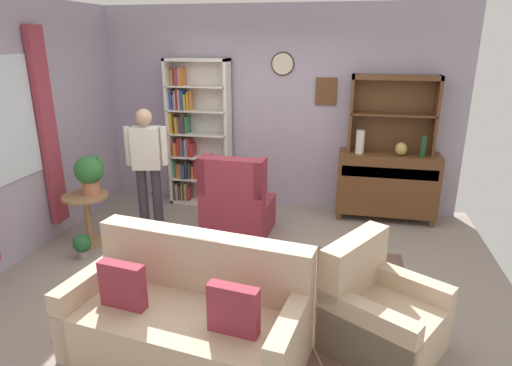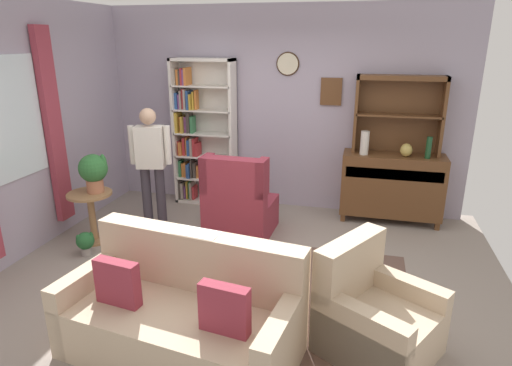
# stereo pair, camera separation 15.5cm
# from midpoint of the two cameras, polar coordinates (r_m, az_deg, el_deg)

# --- Properties ---
(ground_plane) EXTENTS (5.40, 4.60, 0.02)m
(ground_plane) POSITION_cam_midpoint_polar(r_m,az_deg,el_deg) (4.71, -0.84, -11.83)
(ground_plane) COLOR gray
(wall_back) EXTENTS (5.00, 0.09, 2.80)m
(wall_back) POSITION_cam_midpoint_polar(r_m,az_deg,el_deg) (6.22, 4.21, 9.50)
(wall_back) COLOR #A399AD
(wall_back) RESTS_ON ground_plane
(wall_left) EXTENTS (0.16, 4.20, 2.80)m
(wall_left) POSITION_cam_midpoint_polar(r_m,az_deg,el_deg) (5.38, -28.02, 5.96)
(wall_left) COLOR #A399AD
(wall_left) RESTS_ON ground_plane
(area_rug) EXTENTS (2.95, 2.18, 0.01)m
(area_rug) POSITION_cam_midpoint_polar(r_m,az_deg,el_deg) (4.41, 0.72, -13.89)
(area_rug) COLOR brown
(area_rug) RESTS_ON ground_plane
(bookshelf) EXTENTS (0.90, 0.30, 2.10)m
(bookshelf) POSITION_cam_midpoint_polar(r_m,az_deg,el_deg) (6.42, -6.66, 6.28)
(bookshelf) COLOR silver
(bookshelf) RESTS_ON ground_plane
(sideboard) EXTENTS (1.30, 0.45, 0.92)m
(sideboard) POSITION_cam_midpoint_polar(r_m,az_deg,el_deg) (6.10, 17.95, -0.21)
(sideboard) COLOR brown
(sideboard) RESTS_ON ground_plane
(sideboard_hutch) EXTENTS (1.10, 0.26, 1.00)m
(sideboard_hutch) POSITION_cam_midpoint_polar(r_m,az_deg,el_deg) (5.97, 18.88, 9.71)
(sideboard_hutch) COLOR brown
(sideboard_hutch) RESTS_ON sideboard
(vase_tall) EXTENTS (0.11, 0.11, 0.31)m
(vase_tall) POSITION_cam_midpoint_polar(r_m,az_deg,el_deg) (5.85, 14.72, 5.08)
(vase_tall) COLOR beige
(vase_tall) RESTS_ON sideboard
(vase_round) EXTENTS (0.15, 0.15, 0.17)m
(vase_round) POSITION_cam_midpoint_polar(r_m,az_deg,el_deg) (5.91, 19.70, 4.05)
(vase_round) COLOR tan
(vase_round) RESTS_ON sideboard
(bottle_wine) EXTENTS (0.07, 0.07, 0.28)m
(bottle_wine) POSITION_cam_midpoint_polar(r_m,az_deg,el_deg) (5.91, 22.28, 4.28)
(bottle_wine) COLOR #194223
(bottle_wine) RESTS_ON sideboard
(couch_floral) EXTENTS (1.90, 1.10, 0.90)m
(couch_floral) POSITION_cam_midpoint_polar(r_m,az_deg,el_deg) (3.57, -8.21, -16.76)
(couch_floral) COLOR #C6AD8E
(couch_floral) RESTS_ON ground_plane
(armchair_floral) EXTENTS (1.05, 1.04, 0.88)m
(armchair_floral) POSITION_cam_midpoint_polar(r_m,az_deg,el_deg) (3.69, 16.42, -16.52)
(armchair_floral) COLOR #C6AD8E
(armchair_floral) RESTS_ON ground_plane
(wingback_chair) EXTENTS (0.81, 0.83, 1.05)m
(wingback_chair) POSITION_cam_midpoint_polar(r_m,az_deg,el_deg) (5.40, -1.38, -3.06)
(wingback_chair) COLOR maroon
(wingback_chair) RESTS_ON ground_plane
(plant_stand) EXTENTS (0.52, 0.52, 0.62)m
(plant_stand) POSITION_cam_midpoint_polar(r_m,az_deg,el_deg) (5.58, -19.89, -3.50)
(plant_stand) COLOR #997047
(plant_stand) RESTS_ON ground_plane
(potted_plant_large) EXTENTS (0.33, 0.33, 0.46)m
(potted_plant_large) POSITION_cam_midpoint_polar(r_m,az_deg,el_deg) (5.43, -19.60, 1.56)
(potted_plant_large) COLOR #AD6B4C
(potted_plant_large) RESTS_ON plant_stand
(potted_plant_small) EXTENTS (0.20, 0.20, 0.28)m
(potted_plant_small) POSITION_cam_midpoint_polar(r_m,az_deg,el_deg) (5.33, -20.55, -7.21)
(potted_plant_small) COLOR gray
(potted_plant_small) RESTS_ON ground_plane
(person_reading) EXTENTS (0.52, 0.27, 1.56)m
(person_reading) POSITION_cam_midpoint_polar(r_m,az_deg,el_deg) (5.59, -12.74, 2.87)
(person_reading) COLOR #38333D
(person_reading) RESTS_ON ground_plane
(coffee_table) EXTENTS (0.80, 0.50, 0.42)m
(coffee_table) POSITION_cam_midpoint_polar(r_m,az_deg,el_deg) (4.03, -0.63, -11.45)
(coffee_table) COLOR brown
(coffee_table) RESTS_ON ground_plane
(book_stack) EXTENTS (0.21, 0.11, 0.05)m
(book_stack) POSITION_cam_midpoint_polar(r_m,az_deg,el_deg) (3.92, -1.41, -10.75)
(book_stack) COLOR #3F3833
(book_stack) RESTS_ON coffee_table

